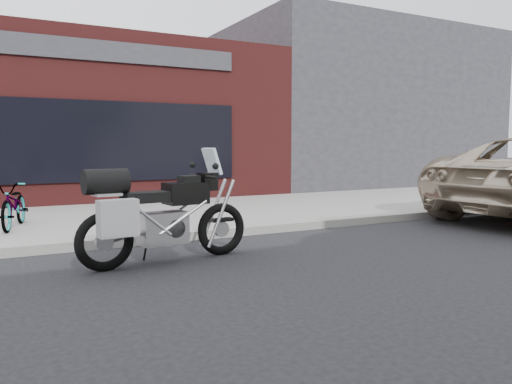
% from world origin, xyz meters
% --- Properties ---
extents(ground, '(120.00, 120.00, 0.00)m').
position_xyz_m(ground, '(0.00, 0.00, 0.00)').
color(ground, black).
rests_on(ground, ground).
extents(near_sidewalk, '(44.00, 6.00, 0.15)m').
position_xyz_m(near_sidewalk, '(0.00, 7.00, 0.07)').
color(near_sidewalk, gray).
rests_on(near_sidewalk, ground).
extents(storefront, '(14.00, 10.07, 4.50)m').
position_xyz_m(storefront, '(-2.00, 13.98, 2.25)').
color(storefront, '#521B1A').
rests_on(storefront, ground).
extents(neighbour_building, '(10.00, 10.00, 6.00)m').
position_xyz_m(neighbour_building, '(10.00, 14.00, 3.00)').
color(neighbour_building, '#2A2A2F').
rests_on(neighbour_building, ground).
extents(motorcycle, '(2.47, 0.97, 1.56)m').
position_xyz_m(motorcycle, '(-1.03, 2.67, 0.67)').
color(motorcycle, black).
rests_on(motorcycle, ground).
extents(bicycle_front, '(0.92, 1.66, 0.83)m').
position_xyz_m(bicycle_front, '(-2.64, 5.83, 0.56)').
color(bicycle_front, gray).
rests_on(bicycle_front, near_sidewalk).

